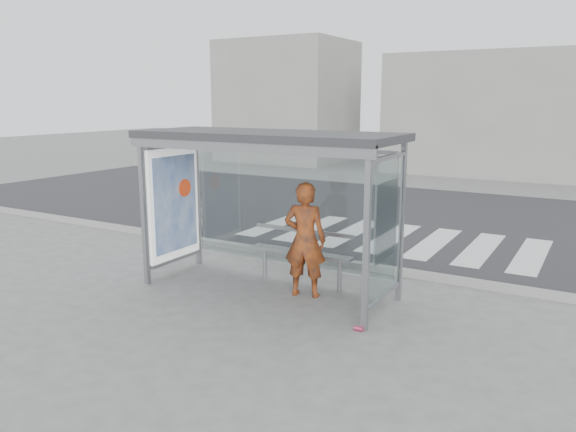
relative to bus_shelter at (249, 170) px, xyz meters
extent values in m
plane|color=#62625F|center=(0.37, -0.06, -1.98)|extent=(80.00, 80.00, 0.00)
cube|color=#28282A|center=(0.37, 6.94, -1.98)|extent=(30.00, 10.00, 0.01)
cube|color=gray|center=(0.37, 1.89, -1.92)|extent=(30.00, 0.18, 0.12)
cube|color=silver|center=(-2.13, 4.44, -1.98)|extent=(0.55, 3.00, 0.00)
cube|color=silver|center=(-1.13, 4.44, -1.98)|extent=(0.55, 3.00, 0.00)
cube|color=silver|center=(-0.13, 4.44, -1.98)|extent=(0.55, 3.00, 0.00)
cube|color=silver|center=(0.87, 4.44, -1.98)|extent=(0.55, 3.00, 0.00)
cube|color=silver|center=(1.87, 4.44, -1.98)|extent=(0.55, 3.00, 0.00)
cube|color=silver|center=(2.87, 4.44, -1.98)|extent=(0.55, 3.00, 0.00)
cube|color=silver|center=(3.87, 4.44, -1.98)|extent=(0.55, 3.00, 0.00)
cube|color=gray|center=(-1.63, -0.76, -0.73)|extent=(0.08, 0.08, 2.50)
cube|color=gray|center=(2.37, -0.76, -0.73)|extent=(0.08, 0.08, 2.50)
cube|color=gray|center=(-1.63, 0.64, -0.73)|extent=(0.08, 0.08, 2.50)
cube|color=gray|center=(2.37, 0.64, -0.73)|extent=(0.08, 0.08, 2.50)
cube|color=#2D2D30|center=(0.37, -0.06, 0.58)|extent=(4.25, 1.65, 0.12)
cube|color=gray|center=(0.37, -0.82, 0.47)|extent=(4.25, 0.06, 0.18)
cube|color=white|center=(0.37, 0.64, -0.68)|extent=(3.80, 0.02, 2.00)
cube|color=white|center=(-1.63, -0.06, -0.68)|extent=(0.15, 1.25, 2.00)
cube|color=#325FB4|center=(-1.54, -0.06, -0.68)|extent=(0.01, 1.10, 1.70)
cylinder|color=#FE4416|center=(-1.53, 0.19, -0.43)|extent=(0.02, 0.32, 0.32)
cube|color=white|center=(2.37, -0.06, -0.68)|extent=(0.03, 1.25, 2.00)
cube|color=beige|center=(2.34, -0.01, -0.58)|extent=(0.03, 0.86, 1.16)
cube|color=gray|center=(-9.63, 17.94, 1.02)|extent=(6.00, 5.00, 6.00)
cube|color=gray|center=(0.37, 17.94, 0.52)|extent=(8.00, 5.00, 5.00)
imported|color=red|center=(0.99, 0.07, -1.05)|extent=(0.76, 0.59, 1.86)
cube|color=slate|center=(0.68, 0.51, -1.41)|extent=(1.87, 0.23, 0.05)
cylinder|color=slate|center=(-0.04, 0.51, -1.71)|extent=(0.07, 0.07, 0.54)
cylinder|color=slate|center=(1.41, 0.51, -1.71)|extent=(0.07, 0.07, 0.54)
cube|color=slate|center=(0.68, 0.60, -1.05)|extent=(1.87, 0.04, 0.06)
cylinder|color=#DC406C|center=(2.31, -0.82, -1.95)|extent=(0.13, 0.07, 0.07)
camera|label=1|loc=(5.07, -7.55, 1.13)|focal=35.00mm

